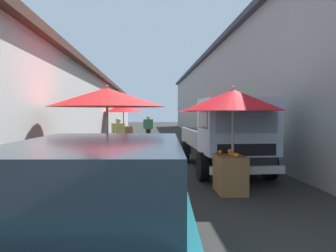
{
  "coord_description": "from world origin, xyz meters",
  "views": [
    {
      "loc": [
        -1.24,
        0.63,
        1.72
      ],
      "look_at": [
        12.73,
        -0.23,
        1.14
      ],
      "focal_mm": 34.58,
      "sensor_mm": 36.0,
      "label": 1
    }
  ],
  "objects_px": {
    "fruit_stall_near_left": "(205,111)",
    "hatchback_car": "(101,213)",
    "plastic_stool": "(128,141)",
    "vendor_by_crates": "(148,127)",
    "vendor_in_shade": "(118,134)",
    "delivery_truck": "(229,137)",
    "parked_scooter": "(197,141)",
    "fruit_stall_mid_lane": "(107,107)",
    "fruit_stall_far_right": "(233,111)",
    "fruit_stall_far_left": "(124,112)"
  },
  "relations": [
    {
      "from": "fruit_stall_near_left",
      "to": "parked_scooter",
      "type": "distance_m",
      "value": 2.22
    },
    {
      "from": "delivery_truck",
      "to": "fruit_stall_far_right",
      "type": "bearing_deg",
      "value": 167.91
    },
    {
      "from": "fruit_stall_mid_lane",
      "to": "vendor_by_crates",
      "type": "bearing_deg",
      "value": -5.35
    },
    {
      "from": "plastic_stool",
      "to": "vendor_by_crates",
      "type": "bearing_deg",
      "value": -20.17
    },
    {
      "from": "fruit_stall_far_left",
      "to": "parked_scooter",
      "type": "bearing_deg",
      "value": -143.71
    },
    {
      "from": "plastic_stool",
      "to": "fruit_stall_far_right",
      "type": "bearing_deg",
      "value": -162.56
    },
    {
      "from": "vendor_by_crates",
      "to": "fruit_stall_far_right",
      "type": "bearing_deg",
      "value": -171.04
    },
    {
      "from": "fruit_stall_near_left",
      "to": "hatchback_car",
      "type": "bearing_deg",
      "value": 165.62
    },
    {
      "from": "fruit_stall_far_left",
      "to": "parked_scooter",
      "type": "relative_size",
      "value": 1.48
    },
    {
      "from": "fruit_stall_far_left",
      "to": "vendor_by_crates",
      "type": "bearing_deg",
      "value": -123.15
    },
    {
      "from": "parked_scooter",
      "to": "fruit_stall_mid_lane",
      "type": "bearing_deg",
      "value": 154.1
    },
    {
      "from": "fruit_stall_near_left",
      "to": "vendor_in_shade",
      "type": "xyz_separation_m",
      "value": [
        -3.31,
        4.04,
        -0.97
      ]
    },
    {
      "from": "vendor_by_crates",
      "to": "vendor_in_shade",
      "type": "height_order",
      "value": "vendor_by_crates"
    },
    {
      "from": "fruit_stall_far_left",
      "to": "fruit_stall_mid_lane",
      "type": "distance_m",
      "value": 11.62
    },
    {
      "from": "fruit_stall_near_left",
      "to": "vendor_in_shade",
      "type": "relative_size",
      "value": 1.79
    },
    {
      "from": "hatchback_car",
      "to": "plastic_stool",
      "type": "distance_m",
      "value": 12.75
    },
    {
      "from": "delivery_truck",
      "to": "parked_scooter",
      "type": "bearing_deg",
      "value": 0.06
    },
    {
      "from": "fruit_stall_far_right",
      "to": "fruit_stall_near_left",
      "type": "height_order",
      "value": "fruit_stall_near_left"
    },
    {
      "from": "fruit_stall_far_left",
      "to": "vendor_in_shade",
      "type": "bearing_deg",
      "value": -177.64
    },
    {
      "from": "plastic_stool",
      "to": "fruit_stall_far_left",
      "type": "bearing_deg",
      "value": 7.53
    },
    {
      "from": "delivery_truck",
      "to": "plastic_stool",
      "type": "bearing_deg",
      "value": 24.13
    },
    {
      "from": "vendor_by_crates",
      "to": "plastic_stool",
      "type": "height_order",
      "value": "vendor_by_crates"
    },
    {
      "from": "fruit_stall_far_left",
      "to": "fruit_stall_mid_lane",
      "type": "relative_size",
      "value": 0.88
    },
    {
      "from": "fruit_stall_near_left",
      "to": "fruit_stall_far_left",
      "type": "bearing_deg",
      "value": 51.92
    },
    {
      "from": "fruit_stall_mid_lane",
      "to": "vendor_in_shade",
      "type": "distance_m",
      "value": 5.03
    },
    {
      "from": "fruit_stall_mid_lane",
      "to": "delivery_truck",
      "type": "bearing_deg",
      "value": -75.24
    },
    {
      "from": "fruit_stall_near_left",
      "to": "hatchback_car",
      "type": "xyz_separation_m",
      "value": [
        -12.97,
        3.33,
        -1.09
      ]
    },
    {
      "from": "delivery_truck",
      "to": "vendor_in_shade",
      "type": "distance_m",
      "value": 5.31
    },
    {
      "from": "fruit_stall_mid_lane",
      "to": "vendor_by_crates",
      "type": "distance_m",
      "value": 10.75
    },
    {
      "from": "fruit_stall_far_right",
      "to": "vendor_by_crates",
      "type": "bearing_deg",
      "value": 8.96
    },
    {
      "from": "fruit_stall_far_left",
      "to": "fruit_stall_near_left",
      "type": "height_order",
      "value": "fruit_stall_near_left"
    },
    {
      "from": "parked_scooter",
      "to": "plastic_stool",
      "type": "xyz_separation_m",
      "value": [
        1.38,
        3.19,
        -0.12
      ]
    },
    {
      "from": "fruit_stall_mid_lane",
      "to": "parked_scooter",
      "type": "height_order",
      "value": "fruit_stall_mid_lane"
    },
    {
      "from": "hatchback_car",
      "to": "plastic_stool",
      "type": "xyz_separation_m",
      "value": [
        12.73,
        0.51,
        -0.41
      ]
    },
    {
      "from": "fruit_stall_far_right",
      "to": "delivery_truck",
      "type": "bearing_deg",
      "value": -12.09
    },
    {
      "from": "vendor_by_crates",
      "to": "fruit_stall_far_left",
      "type": "bearing_deg",
      "value": 56.85
    },
    {
      "from": "fruit_stall_far_right",
      "to": "fruit_stall_near_left",
      "type": "distance_m",
      "value": 9.25
    },
    {
      "from": "fruit_stall_far_left",
      "to": "vendor_in_shade",
      "type": "relative_size",
      "value": 1.65
    },
    {
      "from": "fruit_stall_near_left",
      "to": "plastic_stool",
      "type": "relative_size",
      "value": 6.21
    },
    {
      "from": "hatchback_car",
      "to": "vendor_in_shade",
      "type": "relative_size",
      "value": 2.64
    },
    {
      "from": "fruit_stall_near_left",
      "to": "hatchback_car",
      "type": "relative_size",
      "value": 0.68
    },
    {
      "from": "hatchback_car",
      "to": "vendor_in_shade",
      "type": "xyz_separation_m",
      "value": [
        9.66,
        0.72,
        0.12
      ]
    },
    {
      "from": "fruit_stall_near_left",
      "to": "hatchback_car",
      "type": "distance_m",
      "value": 13.44
    },
    {
      "from": "fruit_stall_mid_lane",
      "to": "parked_scooter",
      "type": "xyz_separation_m",
      "value": [
        6.61,
        -3.21,
        -1.41
      ]
    },
    {
      "from": "delivery_truck",
      "to": "parked_scooter",
      "type": "distance_m",
      "value": 5.8
    },
    {
      "from": "fruit_stall_far_right",
      "to": "vendor_by_crates",
      "type": "height_order",
      "value": "fruit_stall_far_right"
    },
    {
      "from": "fruit_stall_far_left",
      "to": "fruit_stall_far_right",
      "type": "bearing_deg",
      "value": -165.33
    },
    {
      "from": "fruit_stall_far_left",
      "to": "plastic_stool",
      "type": "xyz_separation_m",
      "value": [
        -3.62,
        -0.48,
        -1.44
      ]
    },
    {
      "from": "fruit_stall_mid_lane",
      "to": "vendor_in_shade",
      "type": "bearing_deg",
      "value": 2.16
    },
    {
      "from": "fruit_stall_far_right",
      "to": "fruit_stall_mid_lane",
      "type": "distance_m",
      "value": 2.99
    }
  ]
}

